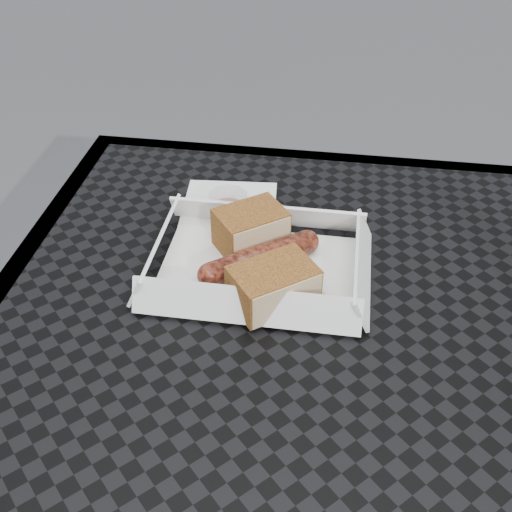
% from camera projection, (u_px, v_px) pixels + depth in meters
% --- Properties ---
extents(patio_table, '(0.80, 0.80, 0.74)m').
position_uv_depth(patio_table, '(341.00, 400.00, 0.69)').
color(patio_table, black).
rests_on(patio_table, ground).
extents(food_tray, '(0.22, 0.15, 0.00)m').
position_uv_depth(food_tray, '(257.00, 270.00, 0.74)').
color(food_tray, white).
rests_on(food_tray, patio_table).
extents(bratwurst, '(0.13, 0.11, 0.03)m').
position_uv_depth(bratwurst, '(260.00, 258.00, 0.73)').
color(bratwurst, maroon).
rests_on(bratwurst, food_tray).
extents(bread_near, '(0.10, 0.09, 0.05)m').
position_uv_depth(bread_near, '(251.00, 229.00, 0.75)').
color(bread_near, brown).
rests_on(bread_near, food_tray).
extents(bread_far, '(0.10, 0.10, 0.04)m').
position_uv_depth(bread_far, '(273.00, 285.00, 0.68)').
color(bread_far, brown).
rests_on(bread_far, food_tray).
extents(veg_garnish, '(0.03, 0.03, 0.00)m').
position_uv_depth(veg_garnish, '(312.00, 300.00, 0.69)').
color(veg_garnish, '#F75B0A').
rests_on(veg_garnish, food_tray).
extents(napkin, '(0.13, 0.13, 0.00)m').
position_uv_depth(napkin, '(229.00, 206.00, 0.84)').
color(napkin, white).
rests_on(napkin, patio_table).
extents(condiment_cup_sauce, '(0.05, 0.05, 0.03)m').
position_uv_depth(condiment_cup_sauce, '(228.00, 205.00, 0.82)').
color(condiment_cup_sauce, maroon).
rests_on(condiment_cup_sauce, patio_table).
extents(condiment_cup_empty, '(0.05, 0.05, 0.03)m').
position_uv_depth(condiment_cup_empty, '(270.00, 224.00, 0.78)').
color(condiment_cup_empty, silver).
rests_on(condiment_cup_empty, patio_table).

